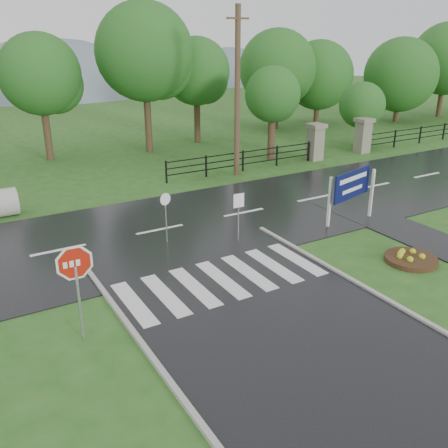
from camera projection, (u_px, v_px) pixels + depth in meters
ground at (326, 365)px, 12.01m from camera, size 120.00×120.00×0.00m
main_road at (160, 231)px, 20.05m from camera, size 90.00×8.00×0.04m
walkway at (425, 239)px, 19.23m from camera, size 2.20×11.00×0.04m
crosswalk at (222, 279)px, 16.01m from camera, size 6.50×2.80×0.02m
pillar_west at (315, 141)px, 30.57m from camera, size 1.00×1.00×2.24m
pillar_east at (363, 135)px, 32.45m from camera, size 1.00×1.00×2.24m
fence_west at (243, 159)px, 28.26m from camera, size 9.58×0.08×1.20m
hills at (34, 202)px, 71.57m from camera, size 102.00×48.00×48.00m
treeline at (86, 157)px, 31.79m from camera, size 83.20×5.20×10.00m
stop_sign at (76, 272)px, 12.33m from camera, size 1.25×0.07×2.81m
estate_billboard at (352, 187)px, 20.40m from camera, size 2.48×0.72×2.23m
flower_bed at (411, 258)px, 17.31m from camera, size 1.80×1.80×0.36m
reg_sign_small at (239, 208)px, 18.40m from camera, size 0.44×0.06×1.96m
reg_sign_round at (166, 211)px, 18.41m from camera, size 0.45×0.13×1.99m
utility_pole_east at (237, 93)px, 26.17m from camera, size 1.53×0.49×8.76m
entrance_tree_left at (273, 95)px, 29.72m from camera, size 3.32×3.32×5.63m
entrance_tree_right at (362, 105)px, 33.63m from camera, size 3.08×3.08×4.35m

